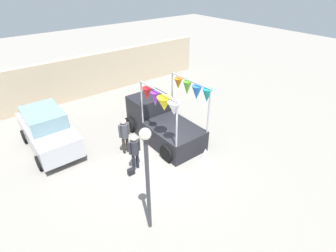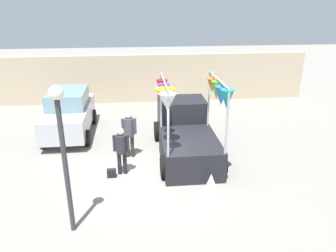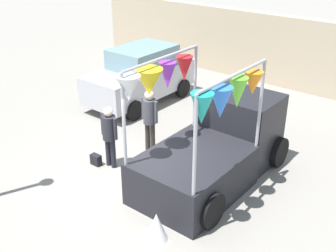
{
  "view_description": "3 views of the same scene",
  "coord_description": "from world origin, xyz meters",
  "px_view_note": "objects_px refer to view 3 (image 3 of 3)",
  "views": [
    {
      "loc": [
        -5.2,
        -7.33,
        7.18
      ],
      "look_at": [
        0.77,
        0.31,
        1.3
      ],
      "focal_mm": 28.0,
      "sensor_mm": 36.0,
      "label": 1
    },
    {
      "loc": [
        -0.56,
        -9.51,
        5.44
      ],
      "look_at": [
        0.51,
        0.62,
        1.44
      ],
      "focal_mm": 35.0,
      "sensor_mm": 36.0,
      "label": 2
    },
    {
      "loc": [
        5.81,
        -6.11,
        5.57
      ],
      "look_at": [
        0.25,
        0.8,
        1.27
      ],
      "focal_mm": 45.0,
      "sensor_mm": 36.0,
      "label": 3
    }
  ],
  "objects_px": {
    "person_customer": "(109,132)",
    "handbag": "(96,160)",
    "parked_car": "(141,75)",
    "folded_kite_bundle_white": "(156,226)",
    "person_vendor": "(150,115)",
    "vendor_truck": "(217,142)"
  },
  "relations": [
    {
      "from": "vendor_truck",
      "to": "folded_kite_bundle_white",
      "type": "bearing_deg",
      "value": -82.09
    },
    {
      "from": "vendor_truck",
      "to": "folded_kite_bundle_white",
      "type": "xyz_separation_m",
      "value": [
        0.37,
        -2.68,
        -0.6
      ]
    },
    {
      "from": "person_customer",
      "to": "person_vendor",
      "type": "bearing_deg",
      "value": 78.59
    },
    {
      "from": "parked_car",
      "to": "handbag",
      "type": "bearing_deg",
      "value": -63.51
    },
    {
      "from": "person_customer",
      "to": "person_vendor",
      "type": "relative_size",
      "value": 0.93
    },
    {
      "from": "parked_car",
      "to": "vendor_truck",
      "type": "bearing_deg",
      "value": -27.43
    },
    {
      "from": "person_vendor",
      "to": "handbag",
      "type": "relative_size",
      "value": 6.2
    },
    {
      "from": "parked_car",
      "to": "person_vendor",
      "type": "relative_size",
      "value": 2.3
    },
    {
      "from": "person_customer",
      "to": "folded_kite_bundle_white",
      "type": "xyz_separation_m",
      "value": [
        2.66,
        -1.37,
        -0.67
      ]
    },
    {
      "from": "vendor_truck",
      "to": "parked_car",
      "type": "distance_m",
      "value": 5.15
    },
    {
      "from": "handbag",
      "to": "folded_kite_bundle_white",
      "type": "height_order",
      "value": "folded_kite_bundle_white"
    },
    {
      "from": "person_customer",
      "to": "person_vendor",
      "type": "xyz_separation_m",
      "value": [
        0.25,
        1.22,
        0.08
      ]
    },
    {
      "from": "vendor_truck",
      "to": "folded_kite_bundle_white",
      "type": "height_order",
      "value": "vendor_truck"
    },
    {
      "from": "person_customer",
      "to": "handbag",
      "type": "height_order",
      "value": "person_customer"
    },
    {
      "from": "parked_car",
      "to": "handbag",
      "type": "height_order",
      "value": "parked_car"
    },
    {
      "from": "parked_car",
      "to": "person_vendor",
      "type": "bearing_deg",
      "value": -44.21
    },
    {
      "from": "person_customer",
      "to": "parked_car",
      "type": "bearing_deg",
      "value": 121.82
    },
    {
      "from": "vendor_truck",
      "to": "handbag",
      "type": "height_order",
      "value": "vendor_truck"
    },
    {
      "from": "person_customer",
      "to": "handbag",
      "type": "relative_size",
      "value": 5.77
    },
    {
      "from": "person_vendor",
      "to": "handbag",
      "type": "xyz_separation_m",
      "value": [
        -0.6,
        -1.42,
        -0.91
      ]
    },
    {
      "from": "parked_car",
      "to": "folded_kite_bundle_white",
      "type": "xyz_separation_m",
      "value": [
        4.94,
        -5.05,
        -0.64
      ]
    },
    {
      "from": "person_vendor",
      "to": "folded_kite_bundle_white",
      "type": "height_order",
      "value": "person_vendor"
    }
  ]
}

